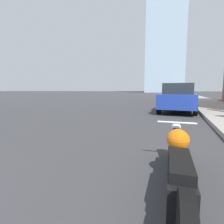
{
  "coord_description": "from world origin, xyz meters",
  "views": [
    {
      "loc": [
        3.63,
        1.17,
        1.27
      ],
      "look_at": [
        1.71,
        6.35,
        0.58
      ],
      "focal_mm": 28.0,
      "sensor_mm": 36.0,
      "label": 1
    }
  ],
  "objects_px": {
    "motorcycle": "(178,164)",
    "parked_car_blue": "(178,98)",
    "parked_car_black": "(175,93)",
    "parked_car_white": "(177,93)"
  },
  "relations": [
    {
      "from": "parked_car_blue",
      "to": "parked_car_black",
      "type": "bearing_deg",
      "value": 93.32
    },
    {
      "from": "motorcycle",
      "to": "parked_car_black",
      "type": "relative_size",
      "value": 0.61
    },
    {
      "from": "motorcycle",
      "to": "parked_car_white",
      "type": "distance_m",
      "value": 34.26
    },
    {
      "from": "motorcycle",
      "to": "parked_car_black",
      "type": "xyz_separation_m",
      "value": [
        -0.28,
        21.77,
        0.47
      ]
    },
    {
      "from": "parked_car_blue",
      "to": "parked_car_white",
      "type": "relative_size",
      "value": 1.03
    },
    {
      "from": "motorcycle",
      "to": "parked_car_blue",
      "type": "relative_size",
      "value": 0.6
    },
    {
      "from": "motorcycle",
      "to": "parked_car_blue",
      "type": "bearing_deg",
      "value": 87.85
    },
    {
      "from": "parked_car_blue",
      "to": "parked_car_white",
      "type": "bearing_deg",
      "value": 92.24
    },
    {
      "from": "parked_car_blue",
      "to": "parked_car_white",
      "type": "xyz_separation_m",
      "value": [
        -0.07,
        25.44,
        -0.04
      ]
    },
    {
      "from": "parked_car_blue",
      "to": "parked_car_white",
      "type": "height_order",
      "value": "parked_car_blue"
    }
  ]
}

